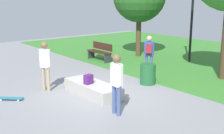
{
  "coord_description": "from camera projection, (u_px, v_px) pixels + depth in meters",
  "views": [
    {
      "loc": [
        7.61,
        -5.62,
        3.2
      ],
      "look_at": [
        -0.12,
        0.59,
        0.84
      ],
      "focal_mm": 46.59,
      "sensor_mm": 36.0,
      "label": 1
    }
  ],
  "objects": [
    {
      "name": "lamp_post",
      "position": [
        193.0,
        2.0,
        14.15
      ],
      "size": [
        0.28,
        0.28,
        5.04
      ],
      "color": "black",
      "rests_on": "ground_plane"
    },
    {
      "name": "concrete_ledge",
      "position": [
        93.0,
        89.0,
        9.83
      ],
      "size": [
        2.32,
        0.85,
        0.4
      ],
      "primitive_type": "cube",
      "color": "#A8A59E",
      "rests_on": "ground_plane"
    },
    {
      "name": "ground_plane",
      "position": [
        101.0,
        94.0,
        9.94
      ],
      "size": [
        28.0,
        28.0,
        0.0
      ],
      "primitive_type": "plane",
      "color": "gray"
    },
    {
      "name": "pedestrian_with_backpack",
      "position": [
        149.0,
        52.0,
        12.26
      ],
      "size": [
        0.44,
        0.45,
        1.65
      ],
      "color": "#3F5184",
      "rests_on": "ground_plane"
    },
    {
      "name": "skateboard_by_ledge",
      "position": [
        11.0,
        98.0,
        9.32
      ],
      "size": [
        0.68,
        0.73,
        0.08
      ],
      "color": "teal",
      "rests_on": "ground_plane"
    },
    {
      "name": "skater_watching",
      "position": [
        117.0,
        80.0,
        7.97
      ],
      "size": [
        0.43,
        0.23,
        1.73
      ],
      "color": "#3F5184",
      "rests_on": "ground_plane"
    },
    {
      "name": "trash_bin",
      "position": [
        148.0,
        74.0,
        10.99
      ],
      "size": [
        0.58,
        0.58,
        0.78
      ],
      "primitive_type": "cylinder",
      "color": "#1E592D",
      "rests_on": "ground_plane"
    },
    {
      "name": "park_bench_center_lawn",
      "position": [
        100.0,
        51.0,
        15.19
      ],
      "size": [
        1.6,
        0.47,
        0.91
      ],
      "color": "#331E14",
      "rests_on": "ground_plane"
    },
    {
      "name": "backpack_on_ledge",
      "position": [
        88.0,
        79.0,
        9.66
      ],
      "size": [
        0.24,
        0.31,
        0.32
      ],
      "primitive_type": "cube",
      "rotation": [
        0.0,
        0.0,
        1.74
      ],
      "color": "#4C1E66",
      "rests_on": "concrete_ledge"
    },
    {
      "name": "skater_performing_trick",
      "position": [
        45.0,
        62.0,
        10.05
      ],
      "size": [
        0.41,
        0.3,
        1.74
      ],
      "color": "tan",
      "rests_on": "ground_plane"
    }
  ]
}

